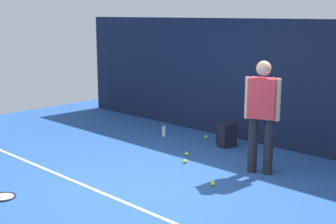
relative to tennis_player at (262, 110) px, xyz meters
name	(u,v)px	position (x,y,z in m)	size (l,w,h in m)	color
ground_plane	(148,186)	(-0.80, -1.57, -0.97)	(12.00, 12.00, 0.00)	#234C93
back_fence	(270,83)	(-0.80, 1.43, 0.17)	(10.00, 0.10, 2.28)	#141E38
court_line	(114,198)	(-0.80, -2.19, -0.96)	(9.00, 0.05, 0.00)	white
tennis_player	(262,110)	(0.00, 0.00, 0.00)	(0.50, 0.35, 1.70)	black
tennis_racket	(1,197)	(-1.84, -3.23, -0.95)	(0.34, 0.62, 0.03)	black
backpack	(227,135)	(-1.25, 0.80, -0.76)	(0.33, 0.33, 0.44)	black
tennis_ball_near_player	(213,184)	(-0.15, -0.93, -0.93)	(0.07, 0.07, 0.07)	#CCE033
tennis_ball_by_fence	(187,154)	(-1.37, -0.13, -0.93)	(0.07, 0.07, 0.07)	#CCE033
tennis_ball_mid_court	(206,137)	(-1.86, 0.96, -0.93)	(0.07, 0.07, 0.07)	#CCE033
tennis_ball_far_left	(185,161)	(-1.12, -0.45, -0.93)	(0.07, 0.07, 0.07)	#CCE033
water_bottle	(164,131)	(-2.58, 0.53, -0.86)	(0.07, 0.07, 0.20)	white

